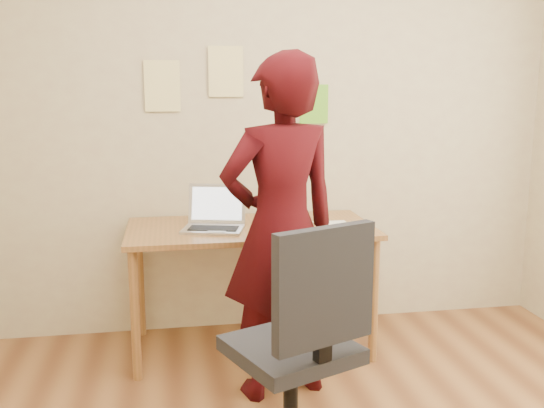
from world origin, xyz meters
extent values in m
cube|color=beige|center=(0.00, 1.77, 1.35)|extent=(3.50, 0.04, 2.70)
cube|color=olive|center=(-0.23, 1.38, 0.72)|extent=(1.40, 0.70, 0.03)
cylinder|color=olive|center=(-0.88, 1.08, 0.35)|extent=(0.05, 0.05, 0.71)
cylinder|color=olive|center=(0.42, 1.08, 0.35)|extent=(0.05, 0.05, 0.71)
cylinder|color=olive|center=(-0.88, 1.68, 0.35)|extent=(0.05, 0.05, 0.71)
cylinder|color=olive|center=(0.42, 1.68, 0.35)|extent=(0.05, 0.05, 0.71)
cube|color=#B2B2B9|center=(-0.45, 1.30, 0.75)|extent=(0.38, 0.31, 0.01)
cube|color=black|center=(-0.45, 1.30, 0.76)|extent=(0.29, 0.19, 0.00)
cube|color=#B2B2B9|center=(-0.41, 1.44, 0.87)|extent=(0.34, 0.15, 0.22)
cube|color=white|center=(-0.41, 1.44, 0.87)|extent=(0.29, 0.12, 0.18)
cube|color=white|center=(0.24, 1.30, 0.74)|extent=(0.20, 0.29, 0.00)
cube|color=black|center=(-0.02, 1.17, 0.74)|extent=(0.11, 0.13, 0.01)
cube|color=#3F4C59|center=(-0.02, 1.17, 0.75)|extent=(0.09, 0.11, 0.00)
cube|color=#EFE08F|center=(-0.70, 1.74, 1.53)|extent=(0.21, 0.00, 0.30)
cube|color=#EFE08F|center=(-0.32, 1.74, 1.62)|extent=(0.21, 0.00, 0.30)
cube|color=#67B929|center=(0.22, 1.74, 1.42)|extent=(0.18, 0.00, 0.24)
cube|color=black|center=(-0.21, 0.29, 0.47)|extent=(0.59, 0.59, 0.06)
cube|color=black|center=(-0.13, 0.09, 0.80)|extent=(0.42, 0.21, 0.45)
cube|color=black|center=(-0.13, 0.09, 0.57)|extent=(0.07, 0.06, 0.12)
cylinder|color=black|center=(-0.21, 0.29, 0.23)|extent=(0.06, 0.06, 0.45)
imported|color=#32060A|center=(-0.15, 0.83, 0.85)|extent=(0.70, 0.55, 1.69)
camera|label=1|loc=(-0.68, -1.98, 1.53)|focal=40.00mm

